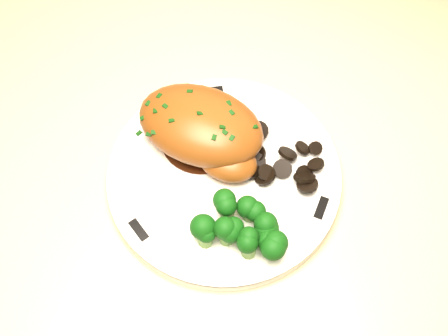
% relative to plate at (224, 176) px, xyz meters
% --- Properties ---
extents(plate, '(0.31, 0.31, 0.02)m').
position_rel_plate_xyz_m(plate, '(0.00, 0.00, 0.00)').
color(plate, white).
rests_on(plate, counter).
extents(rim_accent_0, '(0.01, 0.03, 0.00)m').
position_rel_plate_xyz_m(rim_accent_0, '(0.10, 0.00, 0.01)').
color(rim_accent_0, black).
rests_on(rim_accent_0, plate).
extents(rim_accent_1, '(0.03, 0.02, 0.00)m').
position_rel_plate_xyz_m(rim_accent_1, '(-0.05, 0.09, 0.01)').
color(rim_accent_1, black).
rests_on(rim_accent_1, plate).
extents(rim_accent_2, '(0.03, 0.02, 0.00)m').
position_rel_plate_xyz_m(rim_accent_2, '(-0.05, -0.09, 0.01)').
color(rim_accent_2, black).
rests_on(rim_accent_2, plate).
extents(gravy_pool, '(0.09, 0.09, 0.00)m').
position_rel_plate_xyz_m(gravy_pool, '(-0.04, 0.03, 0.01)').
color(gravy_pool, '#351609').
rests_on(gravy_pool, plate).
extents(chicken_breast, '(0.14, 0.09, 0.05)m').
position_rel_plate_xyz_m(chicken_breast, '(-0.03, 0.02, 0.03)').
color(chicken_breast, brown).
rests_on(chicken_breast, plate).
extents(mushroom_pile, '(0.08, 0.06, 0.02)m').
position_rel_plate_xyz_m(mushroom_pile, '(0.05, 0.03, 0.01)').
color(mushroom_pile, black).
rests_on(mushroom_pile, plate).
extents(broccoli_florets, '(0.08, 0.06, 0.03)m').
position_rel_plate_xyz_m(broccoli_florets, '(0.04, -0.06, 0.03)').
color(broccoli_florets, '#64933E').
rests_on(broccoli_florets, plate).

